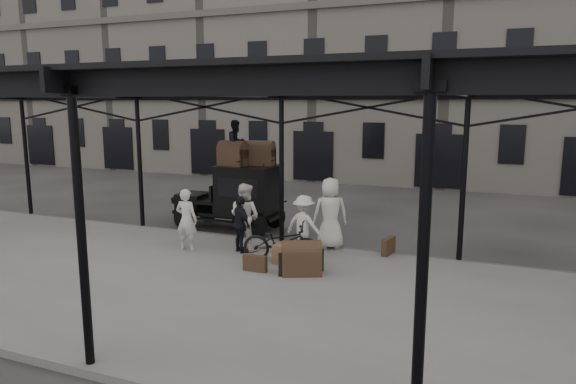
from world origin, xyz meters
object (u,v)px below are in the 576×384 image
Objects in this scene: bicycle at (281,242)px; steamer_trunk_roof_near at (233,155)px; porter_official at (241,225)px; steamer_trunk_platform at (301,260)px; porter_left at (187,220)px; taxi at (240,194)px.

steamer_trunk_roof_near is at bearing 33.98° from bicycle.
steamer_trunk_platform is at bearing -172.55° from porter_official.
porter_left is 1.89× the size of steamer_trunk_roof_near.
steamer_trunk_roof_near is at bearing -24.69° from porter_official.
porter_left reaches higher than bicycle.
porter_left is at bearing 144.79° from steamer_trunk_platform.
porter_official is at bearing -62.18° from taxi.
steamer_trunk_platform is (3.60, -3.81, -0.71)m from taxi.
steamer_trunk_platform is (0.81, -0.70, -0.18)m from bicycle.
porter_official reaches higher than steamer_trunk_platform.
porter_left is (-0.04, -3.09, -0.19)m from taxi.
taxi reaches higher than bicycle.
taxi is 4.21m from bicycle.
bicycle is at bearing -35.97° from steamer_trunk_roof_near.
taxi is at bearing -92.71° from porter_left.
porter_official is at bearing -49.63° from steamer_trunk_roof_near.
steamer_trunk_roof_near reaches higher than steamer_trunk_platform.
taxi is at bearing 80.81° from steamer_trunk_roof_near.
porter_official is 1.70× the size of steamer_trunk_roof_near.
steamer_trunk_platform is (3.68, -3.56, -2.02)m from steamer_trunk_roof_near.
steamer_trunk_roof_near reaches higher than porter_left.
taxi reaches higher than steamer_trunk_platform.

